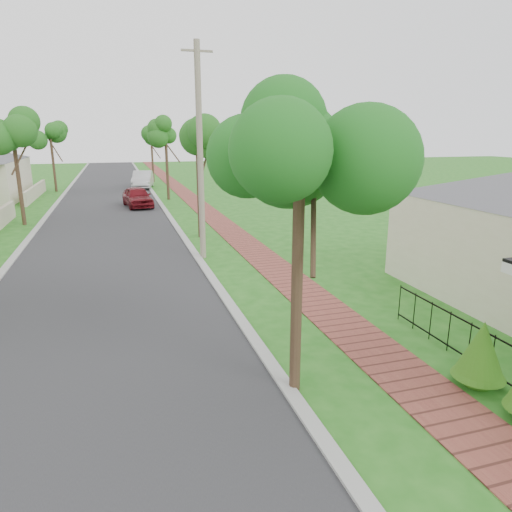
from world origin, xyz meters
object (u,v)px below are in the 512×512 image
near_tree (300,166)px  utility_pole (200,153)px  parked_car_red (137,197)px  parked_car_white (143,180)px

near_tree → utility_pole: (0.10, 10.56, -0.20)m
parked_car_red → near_tree: (1.80, -25.28, 3.75)m
parked_car_red → utility_pole: 15.27m
near_tree → utility_pole: utility_pole is taller
near_tree → utility_pole: bearing=89.5°
parked_car_red → parked_car_white: 11.71m
parked_car_red → parked_car_white: parked_car_white is taller
parked_car_red → near_tree: size_ratio=0.74×
parked_car_red → utility_pole: size_ratio=0.49×
parked_car_red → near_tree: 25.62m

